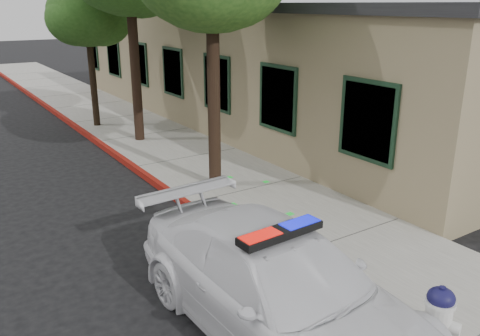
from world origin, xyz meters
name	(u,v)px	position (x,y,z in m)	size (l,w,h in m)	color
ground	(270,270)	(0.00, 0.00, 0.00)	(120.00, 120.00, 0.00)	black
sidewalk	(248,192)	(1.60, 3.00, 0.07)	(3.20, 60.00, 0.15)	gray
red_curb	(189,206)	(0.06, 3.00, 0.08)	(0.14, 60.00, 0.16)	maroon
clapboard_building	(271,63)	(6.69, 9.00, 2.13)	(7.30, 20.89, 4.24)	#857957
police_car	(279,287)	(-0.90, -1.38, 0.72)	(2.25, 5.06, 1.56)	silver
fire_hydrant	(438,321)	(0.35, -2.88, 0.61)	(0.53, 0.46, 0.93)	silver
street_tree_far	(88,17)	(0.72, 11.12, 3.81)	(2.82, 2.57, 4.87)	black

